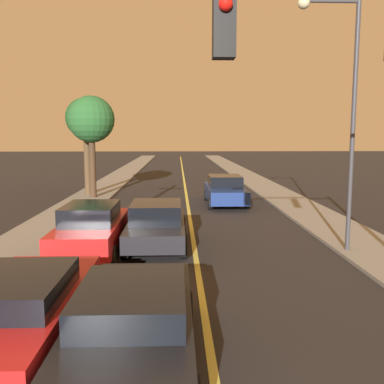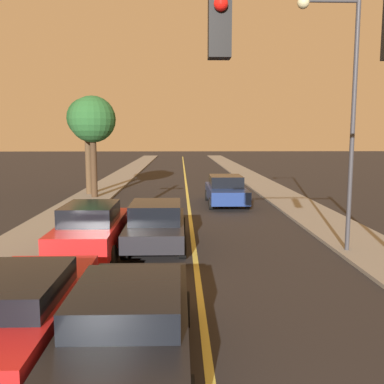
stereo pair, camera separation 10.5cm
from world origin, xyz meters
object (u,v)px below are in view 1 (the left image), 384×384
object	(u,v)px
car_near_lane_front	(133,323)
tree_left_near	(86,120)
car_far_oncoming	(225,190)
tree_left_far	(91,120)
car_outer_lane_front	(18,313)
streetlamp_right	(341,93)
car_outer_lane_second	(92,229)
car_near_lane_second	(157,224)

from	to	relation	value
car_near_lane_front	tree_left_near	distance (m)	21.23
car_far_oncoming	tree_left_far	size ratio (longest dim) A/B	0.85
car_outer_lane_front	streetlamp_right	size ratio (longest dim) A/B	0.62
car_outer_lane_front	car_far_oncoming	bearing A→B (deg)	71.71
car_outer_lane_second	car_far_oncoming	world-z (taller)	car_outer_lane_second
car_near_lane_front	car_near_lane_second	bearing A→B (deg)	90.00
car_near_lane_front	car_far_oncoming	bearing A→B (deg)	78.68
car_outer_lane_front	car_outer_lane_second	size ratio (longest dim) A/B	0.98
car_near_lane_second	streetlamp_right	bearing A→B (deg)	-9.66
car_far_oncoming	tree_left_far	distance (m)	8.81
car_outer_lane_front	tree_left_far	size ratio (longest dim) A/B	0.80
car_near_lane_front	car_far_oncoming	world-z (taller)	car_far_oncoming
car_near_lane_second	car_outer_lane_second	xyz separation A→B (m)	(-2.00, -0.82, 0.03)
car_outer_lane_second	car_far_oncoming	size ratio (longest dim) A/B	0.97
car_far_oncoming	car_near_lane_front	bearing A→B (deg)	78.68
car_near_lane_front	car_outer_lane_second	distance (m)	7.13
car_outer_lane_second	tree_left_far	size ratio (longest dim) A/B	0.82
car_outer_lane_second	streetlamp_right	world-z (taller)	streetlamp_right
car_near_lane_front	car_near_lane_second	distance (m)	7.66
car_outer_lane_second	tree_left_far	bearing A→B (deg)	100.81
car_near_lane_front	streetlamp_right	xyz separation A→B (m)	(5.74, 6.68, 4.26)
car_far_oncoming	tree_left_far	xyz separation A→B (m)	(-7.60, 2.30, 3.83)
car_outer_lane_front	car_near_lane_second	bearing A→B (deg)	74.45
car_far_oncoming	tree_left_near	xyz separation A→B (m)	(-8.20, 3.75, 3.92)
car_near_lane_second	car_far_oncoming	bearing A→B (deg)	69.54
car_near_lane_front	car_near_lane_second	world-z (taller)	car_near_lane_second
car_outer_lane_front	streetlamp_right	world-z (taller)	streetlamp_right
tree_left_far	car_outer_lane_front	bearing A→B (deg)	-82.89
car_near_lane_front	car_outer_lane_second	xyz separation A→B (m)	(-2.00, 6.84, 0.05)
car_outer_lane_second	car_far_oncoming	bearing A→B (deg)	61.30
car_near_lane_second	streetlamp_right	size ratio (longest dim) A/B	0.61
car_near_lane_second	car_outer_lane_second	bearing A→B (deg)	-157.75
car_outer_lane_front	car_far_oncoming	distance (m)	16.91
tree_left_near	tree_left_far	size ratio (longest dim) A/B	1.00
car_near_lane_second	tree_left_far	size ratio (longest dim) A/B	0.80
tree_left_near	tree_left_far	world-z (taller)	tree_left_near
car_near_lane_front	car_outer_lane_second	bearing A→B (deg)	106.27
tree_left_near	streetlamp_right	bearing A→B (deg)	-52.02
car_near_lane_front	car_outer_lane_front	distance (m)	2.05
car_near_lane_front	car_outer_lane_front	xyz separation A→B (m)	(-2.00, 0.48, -0.00)
tree_left_near	car_near_lane_second	bearing A→B (deg)	-68.85
car_outer_lane_front	tree_left_far	distance (m)	18.89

